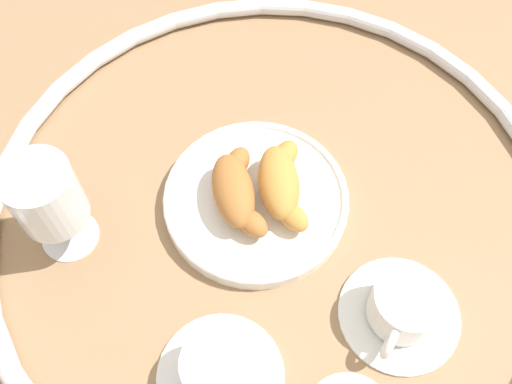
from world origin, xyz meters
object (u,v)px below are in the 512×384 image
Objects in this scene: croissant_small at (281,183)px; coffee_cup_far at (220,373)px; coffee_cup_near at (403,309)px; juice_glass_right at (47,198)px; croissant_large at (236,191)px; pastry_plate at (256,199)px.

croissant_small is 0.23m from coffee_cup_far.
juice_glass_right is (-0.30, -0.25, 0.07)m from coffee_cup_near.
croissant_large is at bearing 65.18° from juice_glass_right.
croissant_large is at bearing -163.23° from coffee_cup_near.
pastry_plate is at bearing -114.79° from croissant_small.
croissant_large is 0.89× the size of juice_glass_right.
juice_glass_right is at bearing -114.75° from pastry_plate.
croissant_large is 1.03× the size of croissant_small.
croissant_small is 0.87× the size of juice_glass_right.
croissant_large is 0.92× the size of coffee_cup_far.
juice_glass_right is at bearing -114.82° from croissant_large.
croissant_small is (0.02, 0.05, 0.00)m from croissant_large.
coffee_cup_far is at bearing -107.07° from coffee_cup_near.
coffee_cup_far is (0.16, -0.13, -0.02)m from croissant_large.
coffee_cup_near is 1.00× the size of coffee_cup_far.
coffee_cup_far is at bearing -53.33° from croissant_small.
pastry_plate is 1.67× the size of coffee_cup_far.
croissant_small is at bearing -175.31° from coffee_cup_near.
croissant_small reaches higher than pastry_plate.
coffee_cup_near reaches higher than pastry_plate.
juice_glass_right reaches higher than croissant_large.
coffee_cup_far is at bearing 12.04° from juice_glass_right.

